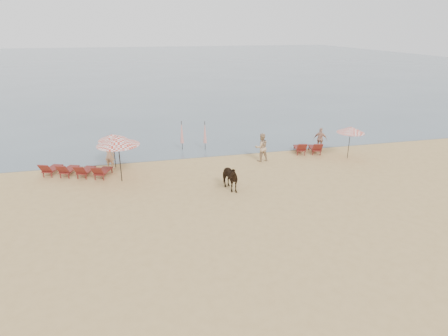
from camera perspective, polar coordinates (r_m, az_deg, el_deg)
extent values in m
plane|color=tan|center=(15.49, 4.40, -10.25)|extent=(120.00, 120.00, 0.00)
cube|color=#51606B|center=(93.02, -11.30, 15.54)|extent=(160.00, 140.00, 0.06)
cube|color=maroon|center=(23.60, -24.65, -0.08)|extent=(1.02, 1.42, 0.07)
cube|color=maroon|center=(22.97, -25.61, -0.09)|extent=(0.71, 0.61, 0.57)
cube|color=maroon|center=(23.09, -22.50, -0.19)|extent=(1.02, 1.42, 0.07)
cube|color=maroon|center=(22.44, -23.42, -0.21)|extent=(0.71, 0.61, 0.57)
cube|color=maroon|center=(22.61, -20.26, -0.31)|extent=(1.02, 1.42, 0.07)
cube|color=maroon|center=(21.95, -21.13, -0.33)|extent=(0.71, 0.61, 0.57)
cube|color=maroon|center=(22.17, -17.92, -0.44)|extent=(1.02, 1.42, 0.07)
cube|color=maroon|center=(21.50, -18.74, -0.46)|extent=(0.71, 0.61, 0.57)
cube|color=maroon|center=(25.60, 11.44, 3.01)|extent=(0.88, 1.40, 0.07)
cube|color=maroon|center=(24.87, 11.80, 3.08)|extent=(0.68, 0.55, 0.57)
cube|color=maroon|center=(25.83, 13.66, 2.99)|extent=(0.88, 1.40, 0.07)
cube|color=maroon|center=(25.11, 14.08, 3.06)|extent=(0.68, 0.55, 0.57)
cylinder|color=black|center=(20.91, -15.58, 1.07)|extent=(0.05, 0.05, 2.37)
cone|color=red|center=(20.57, -15.88, 4.04)|extent=(2.26, 2.26, 0.49)
sphere|color=black|center=(20.51, -15.94, 4.61)|extent=(0.09, 0.09, 0.09)
cylinder|color=black|center=(23.19, -16.39, 2.33)|extent=(0.04, 0.04, 1.91)
cone|color=red|center=(22.93, -16.62, 4.49)|extent=(1.69, 1.72, 0.57)
sphere|color=black|center=(22.88, -16.67, 4.92)|extent=(0.07, 0.07, 0.07)
cylinder|color=black|center=(25.11, 18.51, 3.52)|extent=(0.04, 0.04, 1.94)
cone|color=red|center=(24.87, 18.75, 5.56)|extent=(1.73, 1.73, 0.39)
sphere|color=black|center=(24.83, 18.80, 5.95)|extent=(0.07, 0.07, 0.07)
cylinder|color=black|center=(25.64, -6.43, 4.93)|extent=(0.04, 0.04, 2.02)
cone|color=red|center=(25.57, -6.46, 5.45)|extent=(0.25, 0.25, 1.52)
cylinder|color=black|center=(25.56, -2.92, 4.95)|extent=(0.04, 0.04, 1.99)
cone|color=red|center=(25.50, -2.93, 5.47)|extent=(0.24, 0.24, 1.50)
imported|color=black|center=(19.23, 0.64, -1.40)|extent=(1.17, 1.81, 1.41)
imported|color=#DFB28B|center=(23.14, -17.07, 1.94)|extent=(0.73, 0.62, 1.70)
imported|color=tan|center=(23.49, 5.72, 3.17)|extent=(0.93, 0.76, 1.79)
imported|color=tan|center=(26.30, 14.47, 4.28)|extent=(0.96, 0.86, 1.57)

